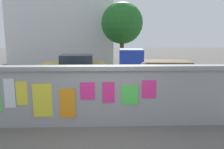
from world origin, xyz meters
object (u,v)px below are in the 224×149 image
(motorcycle, at_px, (44,96))
(bicycle_near, at_px, (182,93))
(auto_rickshaw_truck, at_px, (150,67))
(bicycle_far, at_px, (46,86))
(person_walking, at_px, (143,80))
(car_parked, at_px, (75,66))
(tree_roadside, at_px, (122,23))

(motorcycle, relative_size, bicycle_near, 1.12)
(auto_rickshaw_truck, bearing_deg, bicycle_far, -159.14)
(bicycle_near, relative_size, bicycle_far, 0.99)
(bicycle_near, height_order, bicycle_far, same)
(motorcycle, distance_m, person_walking, 3.58)
(car_parked, xyz_separation_m, tree_roadside, (3.18, 4.11, 2.70))
(auto_rickshaw_truck, height_order, motorcycle, auto_rickshaw_truck)
(bicycle_far, height_order, tree_roadside, tree_roadside)
(car_parked, relative_size, person_walking, 2.36)
(person_walking, bearing_deg, bicycle_near, 13.88)
(person_walking, xyz_separation_m, tree_roadside, (-0.01, 9.81, 2.44))
(motorcycle, height_order, bicycle_far, bicycle_far)
(car_parked, relative_size, bicycle_near, 2.27)
(motorcycle, xyz_separation_m, bicycle_far, (-0.41, 2.00, -0.10))
(motorcycle, relative_size, person_walking, 1.17)
(bicycle_near, height_order, tree_roadside, tree_roadside)
(auto_rickshaw_truck, height_order, person_walking, auto_rickshaw_truck)
(bicycle_far, relative_size, tree_roadside, 0.34)
(auto_rickshaw_truck, height_order, car_parked, auto_rickshaw_truck)
(auto_rickshaw_truck, height_order, bicycle_near, auto_rickshaw_truck)
(motorcycle, height_order, person_walking, person_walking)
(auto_rickshaw_truck, distance_m, bicycle_near, 3.32)
(person_walking, height_order, tree_roadside, tree_roadside)
(bicycle_far, distance_m, person_walking, 4.35)
(auto_rickshaw_truck, distance_m, tree_roadside, 6.76)
(car_parked, distance_m, tree_roadside, 5.86)
(bicycle_far, xyz_separation_m, person_walking, (3.94, -1.74, 0.62))
(car_parked, distance_m, bicycle_near, 7.15)
(bicycle_near, relative_size, tree_roadside, 0.33)
(auto_rickshaw_truck, height_order, bicycle_far, auto_rickshaw_truck)
(motorcycle, bearing_deg, tree_roadside, 70.72)
(tree_roadside, bearing_deg, person_walking, -89.93)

